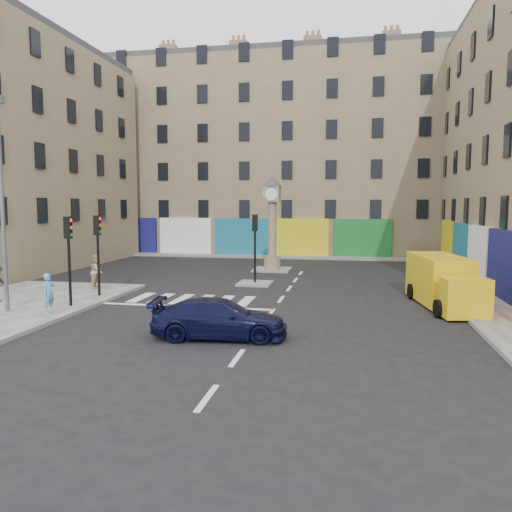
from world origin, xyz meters
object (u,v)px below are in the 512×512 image
(clock_pillar, at_px, (272,217))
(yellow_van, at_px, (443,282))
(traffic_light_left_far, at_px, (98,242))
(pedestrian_tan, at_px, (97,271))
(traffic_light_left_near, at_px, (69,247))
(pedestrian_blue, at_px, (49,293))
(traffic_light_island, at_px, (255,237))
(lamp_post, at_px, (2,193))
(navy_sedan, at_px, (219,318))

(clock_pillar, relative_size, yellow_van, 1.02)
(traffic_light_left_far, xyz_separation_m, yellow_van, (15.30, 1.19, -1.57))
(pedestrian_tan, bearing_deg, traffic_light_left_near, -177.27)
(traffic_light_left_near, relative_size, yellow_van, 0.62)
(yellow_van, height_order, pedestrian_blue, yellow_van)
(traffic_light_island, distance_m, lamp_post, 12.52)
(lamp_post, xyz_separation_m, navy_sedan, (9.14, -1.77, -4.15))
(traffic_light_island, distance_m, yellow_van, 10.06)
(navy_sedan, bearing_deg, traffic_light_left_far, 45.86)
(traffic_light_left_near, relative_size, navy_sedan, 0.84)
(traffic_light_left_far, xyz_separation_m, navy_sedan, (7.24, -5.57, -1.98))
(traffic_light_island, relative_size, pedestrian_tan, 2.20)
(navy_sedan, relative_size, pedestrian_tan, 2.62)
(lamp_post, relative_size, pedestrian_tan, 4.93)
(traffic_light_left_far, bearing_deg, clock_pillar, 61.06)
(clock_pillar, bearing_deg, traffic_light_left_far, -118.94)
(lamp_post, distance_m, pedestrian_blue, 4.30)
(traffic_light_island, bearing_deg, pedestrian_blue, -124.32)
(traffic_light_left_near, distance_m, pedestrian_tan, 4.83)
(traffic_light_left_far, height_order, yellow_van, traffic_light_left_far)
(lamp_post, bearing_deg, pedestrian_blue, -1.77)
(yellow_van, relative_size, pedestrian_blue, 3.87)
(traffic_light_left_near, bearing_deg, pedestrian_blue, -90.76)
(traffic_light_left_near, xyz_separation_m, clock_pillar, (6.30, 13.80, 0.93))
(traffic_light_left_near, relative_size, traffic_light_left_far, 1.00)
(pedestrian_blue, bearing_deg, traffic_light_left_far, 9.63)
(traffic_light_left_far, relative_size, lamp_post, 0.45)
(traffic_light_island, xyz_separation_m, pedestrian_blue, (-6.32, -9.26, -1.67))
(clock_pillar, bearing_deg, navy_sedan, -86.84)
(pedestrian_blue, height_order, pedestrian_tan, pedestrian_tan)
(pedestrian_blue, bearing_deg, traffic_light_island, -24.39)
(traffic_light_left_near, xyz_separation_m, pedestrian_blue, (-0.02, -1.46, -1.70))
(traffic_light_island, height_order, pedestrian_blue, traffic_light_island)
(traffic_light_left_far, bearing_deg, lamp_post, -116.57)
(traffic_light_island, bearing_deg, traffic_light_left_far, -139.40)
(yellow_van, bearing_deg, clock_pillar, 122.97)
(traffic_light_left_near, distance_m, yellow_van, 15.80)
(traffic_light_left_near, xyz_separation_m, lamp_post, (-1.90, -1.40, 2.17))
(clock_pillar, height_order, yellow_van, clock_pillar)
(pedestrian_blue, relative_size, pedestrian_tan, 0.92)
(pedestrian_tan, bearing_deg, yellow_van, -105.00)
(lamp_post, distance_m, yellow_van, 18.30)
(lamp_post, distance_m, pedestrian_tan, 6.97)
(traffic_light_left_far, height_order, clock_pillar, clock_pillar)
(navy_sedan, height_order, pedestrian_tan, pedestrian_tan)
(traffic_light_left_near, distance_m, traffic_light_left_far, 2.40)
(lamp_post, height_order, pedestrian_blue, lamp_post)
(traffic_light_left_near, xyz_separation_m, yellow_van, (15.30, 3.59, -1.57))
(traffic_light_left_far, bearing_deg, yellow_van, 4.44)
(navy_sedan, distance_m, pedestrian_blue, 7.46)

